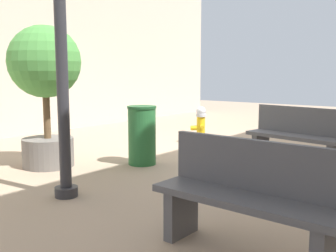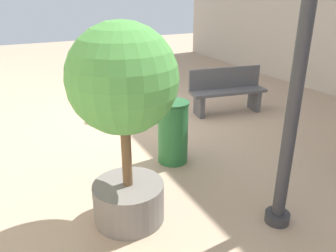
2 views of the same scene
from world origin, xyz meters
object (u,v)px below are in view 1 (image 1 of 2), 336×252
bench_near (298,135)px  bench_far (249,197)px  trash_bin (142,135)px  planter_tree (45,78)px  fire_hydrant (201,125)px

bench_near → bench_far: 3.50m
trash_bin → planter_tree: bearing=43.5°
bench_near → trash_bin: bearing=36.1°
fire_hydrant → planter_tree: (0.82, 3.25, 1.03)m
planter_tree → trash_bin: 1.79m
bench_near → bench_far: (-0.80, 3.40, -0.00)m
bench_far → planter_tree: 4.16m
fire_hydrant → bench_near: size_ratio=0.47×
bench_near → bench_far: same height
fire_hydrant → trash_bin: size_ratio=0.82×
planter_tree → trash_bin: bearing=-136.5°
bench_far → planter_tree: planter_tree is taller
fire_hydrant → planter_tree: bearing=75.9°
planter_tree → trash_bin: (-1.10, -1.04, -0.94)m
bench_near → fire_hydrant: bearing=-16.8°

